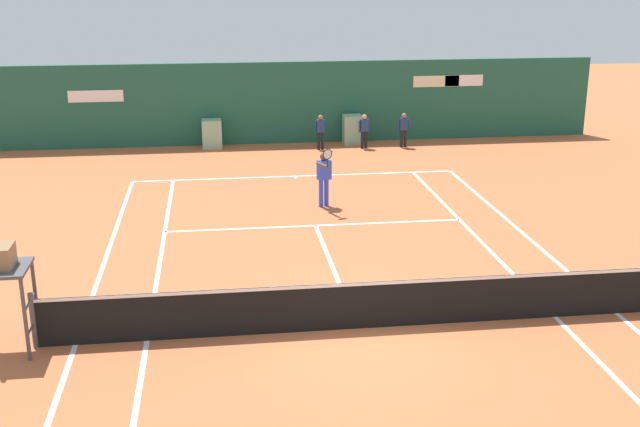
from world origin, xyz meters
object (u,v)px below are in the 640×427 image
ball_kid_centre_post (364,129)px  tennis_ball_near_service_line (237,293)px  ball_kid_right_post (320,130)px  ball_kid_left_post (404,128)px  player_on_baseline (324,175)px

ball_kid_centre_post → tennis_ball_near_service_line: bearing=60.7°
ball_kid_right_post → tennis_ball_near_service_line: (-3.63, -13.56, -0.73)m
ball_kid_centre_post → ball_kid_right_post: ball_kid_right_post is taller
ball_kid_centre_post → ball_kid_right_post: (-1.68, 0.00, 0.01)m
ball_kid_centre_post → ball_kid_right_post: 1.68m
ball_kid_left_post → tennis_ball_near_service_line: bearing=63.5°
player_on_baseline → ball_kid_left_post: player_on_baseline is taller
player_on_baseline → ball_kid_centre_post: bearing=-133.6°
ball_kid_right_post → ball_kid_left_post: ball_kid_right_post is taller
ball_kid_left_post → tennis_ball_near_service_line: size_ratio=19.42×
player_on_baseline → ball_kid_left_post: bearing=-143.4°
ball_kid_centre_post → ball_kid_right_post: bearing=-8.0°
ball_kid_centre_post → ball_kid_right_post: size_ratio=0.98×
player_on_baseline → ball_kid_right_post: size_ratio=1.38×
ball_kid_centre_post → ball_kid_left_post: (1.53, 0.00, 0.01)m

